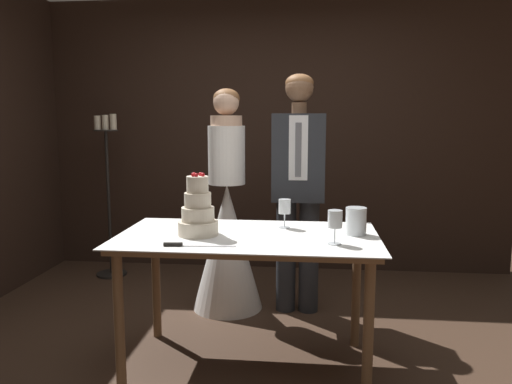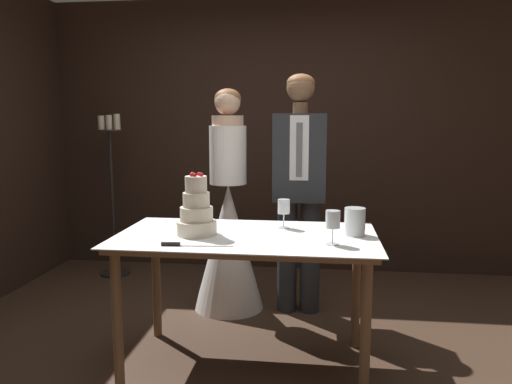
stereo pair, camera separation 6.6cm
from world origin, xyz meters
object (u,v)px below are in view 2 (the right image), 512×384
Objects in this scene: cake_table at (246,249)px; wine_glass_middle at (284,207)px; tiered_cake at (196,213)px; groom at (299,182)px; candle_stand at (112,193)px; wine_glass_near at (333,220)px; hurricane_candle at (355,222)px; cake_knife at (183,245)px; bride at (229,230)px.

wine_glass_middle is (0.20, 0.21, 0.22)m from cake_table.
tiered_cake is 0.55m from wine_glass_middle.
tiered_cake is at bearing -120.52° from groom.
wine_glass_near is at bearing -41.73° from candle_stand.
hurricane_candle is at bearing 60.81° from wine_glass_near.
groom is (0.57, 1.21, 0.19)m from cake_knife.
cake_knife is 0.25× the size of candle_stand.
bride is at bearing 125.25° from wine_glass_near.
cake_knife is 2.40× the size of hurricane_candle.
candle_stand is (-1.71, 1.40, -0.15)m from wine_glass_middle.
wine_glass_near is at bearing -78.47° from groom.
groom is at bearing 84.40° from wine_glass_middle.
cake_knife is (-0.01, -0.27, -0.12)m from tiered_cake.
bride is at bearing 179.95° from groom.
cake_knife is 0.21× the size of groom.
bride is at bearing 84.06° from cake_knife.
candle_stand is (-2.00, 1.78, -0.15)m from wine_glass_near.
bride reaches higher than cake_knife.
hurricane_candle is 0.11× the size of candle_stand.
tiered_cake is 2.05m from candle_stand.
candle_stand is (-1.21, 1.91, -0.03)m from cake_knife.
tiered_cake is 0.20× the size of groom.
wine_glass_near is 1.10m from groom.
tiered_cake reaches higher than cake_knife.
tiered_cake is 1.10m from groom.
hurricane_candle is (0.91, 0.11, -0.05)m from tiered_cake.
wine_glass_middle reaches higher than hurricane_candle.
wine_glass_near reaches higher than hurricane_candle.
wine_glass_middle is (0.49, 0.25, -0.00)m from tiered_cake.
bride reaches higher than cake_table.
tiered_cake is 2.28× the size of hurricane_candle.
candle_stand is (-1.78, 0.70, -0.22)m from groom.
groom is (-0.35, 0.84, 0.12)m from hurricane_candle.
groom is at bearing 73.36° from cake_table.
groom is at bearing 112.83° from hurricane_candle.
groom reaches higher than wine_glass_near.
cake_knife is 0.99m from hurricane_candle.
wine_glass_middle is 0.45m from hurricane_candle.
groom reaches higher than cake_knife.
cake_table is at bearing 40.90° from cake_knife.
hurricane_candle reaches higher than cake_table.
wine_glass_near is (0.78, -0.13, 0.00)m from tiered_cake.
wine_glass_middle is at bearing 26.86° from tiered_cake.
bride is at bearing 124.20° from wine_glass_middle.
tiered_cake is 2.04× the size of wine_glass_middle.
tiered_cake is 0.29m from cake_knife.
bride is at bearing 106.63° from cake_table.
bride is 1.43m from candle_stand.
wine_glass_middle is (0.50, 0.51, 0.12)m from cake_knife.
groom is 1.92m from candle_stand.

